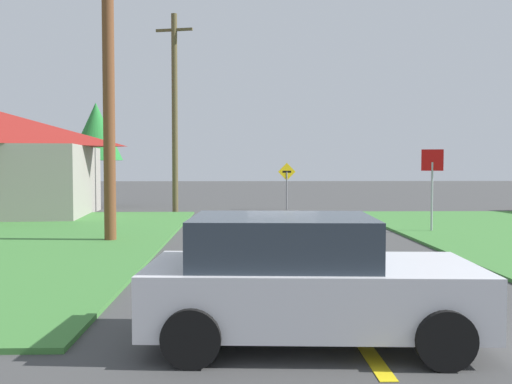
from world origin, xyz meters
TOP-DOWN VIEW (x-y plane):
  - ground_plane at (0.00, 0.00)m, footprint 120.00×120.00m
  - lane_stripe_center at (0.00, -8.00)m, footprint 0.20×14.00m
  - stop_sign at (4.87, -1.91)m, footprint 0.70×0.19m
  - car_behind_on_main_road at (-0.74, -13.60)m, footprint 4.24×2.36m
  - utility_pole_near at (-5.35, -3.96)m, footprint 1.80×0.34m
  - utility_pole_mid at (-4.63, 6.70)m, footprint 1.78×0.52m
  - direction_sign at (0.86, 8.24)m, footprint 0.90×0.17m
  - oak_tree_left at (-9.34, 10.64)m, footprint 2.84×2.84m

SIDE VIEW (x-z plane):
  - ground_plane at x=0.00m, z-range 0.00..0.00m
  - lane_stripe_center at x=0.00m, z-range 0.00..0.01m
  - car_behind_on_main_road at x=-0.74m, z-range 0.00..1.62m
  - direction_sign at x=0.86m, z-range 0.29..2.67m
  - stop_sign at x=4.87m, z-range 0.55..3.34m
  - oak_tree_left at x=-9.34m, z-range 1.23..6.88m
  - utility_pole_near at x=-5.35m, z-range 0.09..9.56m
  - utility_pole_mid at x=-4.63m, z-range 0.13..9.55m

